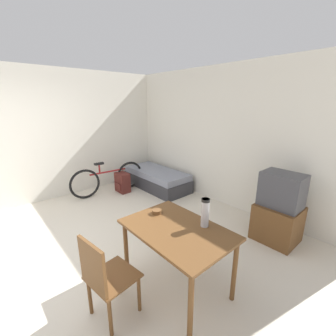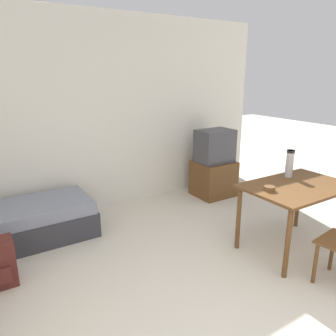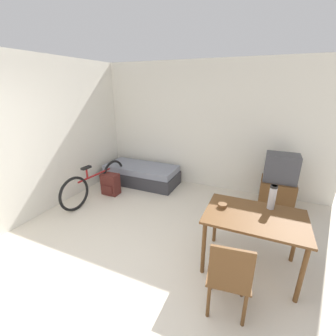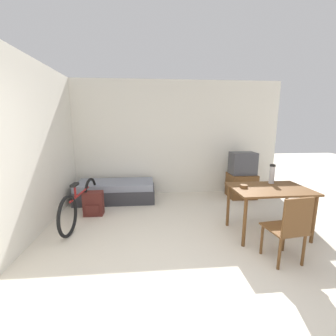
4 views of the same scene
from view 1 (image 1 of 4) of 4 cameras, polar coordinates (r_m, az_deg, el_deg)
ground_plane at (r=3.52m, az=-29.68°, el=-21.14°), size 20.00×20.00×0.00m
wall_back at (r=4.74m, az=11.19°, el=7.94°), size 5.42×0.06×2.70m
wall_left at (r=5.52m, az=-19.74°, el=8.47°), size 0.06×4.34×2.70m
daybed at (r=5.50m, az=-2.85°, el=-2.77°), size 1.72×0.78×0.44m
tv at (r=3.75m, az=26.32°, el=-9.65°), size 0.59×0.54×1.06m
dining_table at (r=2.49m, az=2.30°, el=-16.89°), size 1.15×0.78×0.75m
wooden_chair at (r=2.35m, az=-15.96°, el=-24.82°), size 0.47×0.47×0.89m
bicycle at (r=5.31m, az=-14.87°, el=-2.65°), size 0.19×1.73×0.74m
thermos_flask at (r=2.42m, az=9.41°, el=-10.83°), size 0.09×0.09×0.31m
mate_bowl at (r=2.71m, az=-2.89°, el=-11.00°), size 0.11×0.11×0.05m
backpack at (r=5.34m, az=-11.51°, el=-3.63°), size 0.35×0.26×0.45m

